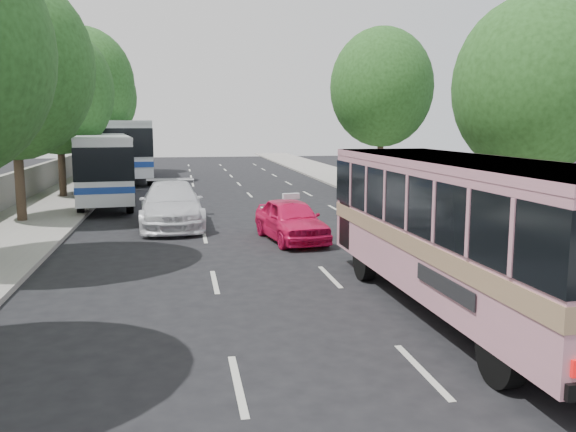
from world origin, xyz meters
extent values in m
plane|color=black|center=(0.00, 0.00, 0.00)|extent=(120.00, 120.00, 0.00)
cube|color=#9E998E|center=(-8.50, 20.00, 0.07)|extent=(4.00, 90.00, 0.15)
cube|color=#9E998E|center=(8.50, 20.00, 0.06)|extent=(4.00, 90.00, 0.12)
cube|color=#9E998E|center=(-10.30, 20.00, 0.90)|extent=(0.30, 90.00, 1.50)
cylinder|color=#38281E|center=(-8.70, 14.00, 1.90)|extent=(0.36, 0.36, 3.80)
ellipsoid|color=#204318|center=(-8.70, 14.00, 5.90)|extent=(6.00, 6.00, 6.90)
sphere|color=#204318|center=(-8.30, 13.70, 7.10)|extent=(3.90, 3.90, 3.90)
cylinder|color=#38281E|center=(-8.60, 22.00, 1.75)|extent=(0.36, 0.36, 3.50)
ellipsoid|color=#204318|center=(-8.60, 22.00, 5.43)|extent=(5.52, 5.52, 6.35)
sphere|color=#204318|center=(-8.20, 21.70, 6.53)|extent=(3.59, 3.59, 3.59)
cylinder|color=#38281E|center=(-8.50, 30.00, 2.00)|extent=(0.36, 0.36, 3.99)
ellipsoid|color=#204318|center=(-8.50, 30.00, 6.20)|extent=(6.30, 6.30, 7.24)
sphere|color=#204318|center=(-8.10, 29.70, 7.46)|extent=(4.09, 4.09, 4.09)
cylinder|color=#38281E|center=(-8.70, 38.00, 1.86)|extent=(0.36, 0.36, 3.72)
ellipsoid|color=#204318|center=(-8.70, 38.00, 5.78)|extent=(5.88, 5.88, 6.76)
sphere|color=#204318|center=(-8.30, 37.70, 6.96)|extent=(3.82, 3.82, 3.82)
cylinder|color=#38281E|center=(8.70, 8.00, 1.61)|extent=(0.36, 0.36, 3.23)
ellipsoid|color=#204318|center=(8.70, 8.00, 5.01)|extent=(5.10, 5.10, 5.87)
sphere|color=#204318|center=(9.10, 7.70, 6.04)|extent=(3.32, 3.31, 3.31)
cylinder|color=#38281E|center=(9.00, 24.00, 1.90)|extent=(0.36, 0.36, 3.80)
ellipsoid|color=#204318|center=(9.00, 24.00, 5.90)|extent=(6.00, 6.00, 6.90)
sphere|color=#204318|center=(9.40, 23.70, 7.10)|extent=(3.90, 3.90, 3.90)
cube|color=#D08699|center=(2.92, 0.64, 1.83)|extent=(2.68, 9.91, 2.64)
cube|color=#9E7A59|center=(2.92, 0.64, 1.53)|extent=(2.72, 9.93, 0.34)
cube|color=black|center=(2.92, 0.64, 2.32)|extent=(2.73, 9.94, 1.08)
cube|color=#D08699|center=(2.92, 0.64, 3.07)|extent=(2.70, 9.93, 0.16)
cylinder|color=black|center=(1.77, 3.57, 0.51)|extent=(0.32, 1.03, 1.02)
cylinder|color=black|center=(3.93, 3.62, 0.51)|extent=(0.32, 1.03, 1.02)
cylinder|color=black|center=(1.91, -2.73, 0.51)|extent=(0.32, 1.03, 1.02)
imported|color=#E21351|center=(0.89, 8.91, 0.70)|extent=(2.19, 4.28, 1.39)
imported|color=silver|center=(-3.02, 12.44, 0.82)|extent=(2.45, 5.71, 1.64)
cube|color=silver|center=(-6.30, 19.87, 1.88)|extent=(3.61, 11.07, 2.76)
cube|color=black|center=(-6.30, 19.87, 2.22)|extent=(3.66, 11.10, 1.36)
cube|color=navy|center=(-6.30, 19.87, 1.18)|extent=(3.65, 11.09, 0.27)
cube|color=silver|center=(-6.30, 19.87, 3.20)|extent=(3.63, 11.09, 0.13)
cylinder|color=black|center=(-7.71, 23.17, 0.50)|extent=(0.41, 1.02, 1.00)
cylinder|color=black|center=(-5.72, 23.41, 0.50)|extent=(0.41, 1.02, 1.00)
cylinder|color=black|center=(-6.84, 15.98, 0.50)|extent=(0.41, 1.02, 1.00)
cylinder|color=black|center=(-4.84, 16.22, 0.50)|extent=(0.41, 1.02, 1.00)
cube|color=silver|center=(-6.16, 32.60, 2.30)|extent=(3.93, 13.51, 3.39)
cube|color=black|center=(-6.16, 32.60, 2.72)|extent=(3.98, 13.54, 1.66)
cube|color=navy|center=(-6.16, 32.60, 1.44)|extent=(3.97, 13.53, 0.33)
cube|color=silver|center=(-6.16, 32.60, 3.92)|extent=(3.95, 13.53, 0.16)
cylinder|color=black|center=(-7.78, 36.70, 0.61)|extent=(0.46, 1.25, 1.22)
cylinder|color=black|center=(-5.25, 36.91, 0.61)|extent=(0.46, 1.25, 1.22)
cylinder|color=black|center=(-7.04, 27.85, 0.61)|extent=(0.46, 1.25, 1.22)
cylinder|color=black|center=(-4.52, 28.06, 0.61)|extent=(0.46, 1.25, 1.22)
cube|color=silver|center=(0.89, 8.91, 1.48)|extent=(0.57, 0.25, 0.18)
camera|label=1|loc=(-2.66, -10.57, 3.85)|focal=38.00mm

